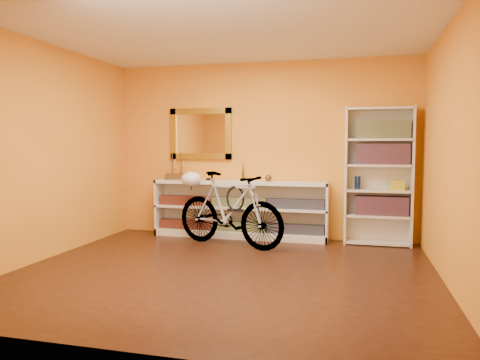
% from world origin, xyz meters
% --- Properties ---
extents(floor, '(4.50, 4.00, 0.01)m').
position_xyz_m(floor, '(0.00, 0.00, -0.01)').
color(floor, black).
rests_on(floor, ground).
extents(ceiling, '(4.50, 4.00, 0.01)m').
position_xyz_m(ceiling, '(0.00, 0.00, 2.60)').
color(ceiling, silver).
rests_on(ceiling, ground).
extents(back_wall, '(4.50, 0.01, 2.60)m').
position_xyz_m(back_wall, '(0.00, 2.00, 1.30)').
color(back_wall, orange).
rests_on(back_wall, ground).
extents(left_wall, '(0.01, 4.00, 2.60)m').
position_xyz_m(left_wall, '(-2.25, 0.00, 1.30)').
color(left_wall, orange).
rests_on(left_wall, ground).
extents(right_wall, '(0.01, 4.00, 2.60)m').
position_xyz_m(right_wall, '(2.25, 0.00, 1.30)').
color(right_wall, orange).
rests_on(right_wall, ground).
extents(gilt_mirror, '(0.98, 0.06, 0.78)m').
position_xyz_m(gilt_mirror, '(-0.95, 1.97, 1.55)').
color(gilt_mirror, olive).
rests_on(gilt_mirror, back_wall).
extents(wall_socket, '(0.09, 0.02, 0.09)m').
position_xyz_m(wall_socket, '(0.90, 1.99, 0.25)').
color(wall_socket, silver).
rests_on(wall_socket, back_wall).
extents(console_unit, '(2.60, 0.35, 0.85)m').
position_xyz_m(console_unit, '(-0.29, 1.81, 0.42)').
color(console_unit, silver).
rests_on(console_unit, floor).
extents(cd_row_lower, '(2.50, 0.13, 0.14)m').
position_xyz_m(cd_row_lower, '(-0.29, 1.79, 0.17)').
color(cd_row_lower, black).
rests_on(cd_row_lower, console_unit).
extents(cd_row_upper, '(2.50, 0.13, 0.14)m').
position_xyz_m(cd_row_upper, '(-0.29, 1.79, 0.54)').
color(cd_row_upper, navy).
rests_on(cd_row_upper, console_unit).
extents(model_ship, '(0.38, 0.24, 0.42)m').
position_xyz_m(model_ship, '(-1.29, 1.81, 1.06)').
color(model_ship, '#412612').
rests_on(model_ship, console_unit).
extents(toy_car, '(0.00, 0.00, 0.00)m').
position_xyz_m(toy_car, '(-0.76, 1.81, 0.85)').
color(toy_car, black).
rests_on(toy_car, console_unit).
extents(bronze_ornament, '(0.05, 0.05, 0.31)m').
position_xyz_m(bronze_ornament, '(-0.24, 1.81, 1.00)').
color(bronze_ornament, brown).
rests_on(bronze_ornament, console_unit).
extents(decorative_orb, '(0.10, 0.10, 0.10)m').
position_xyz_m(decorative_orb, '(0.14, 1.81, 0.90)').
color(decorative_orb, brown).
rests_on(decorative_orb, console_unit).
extents(bookcase, '(0.90, 0.30, 1.90)m').
position_xyz_m(bookcase, '(1.67, 1.84, 0.95)').
color(bookcase, silver).
rests_on(bookcase, floor).
extents(book_row_a, '(0.70, 0.22, 0.26)m').
position_xyz_m(book_row_a, '(1.72, 1.84, 0.55)').
color(book_row_a, maroon).
rests_on(book_row_a, bookcase).
extents(book_row_b, '(0.70, 0.22, 0.28)m').
position_xyz_m(book_row_b, '(1.72, 1.84, 1.25)').
color(book_row_b, maroon).
rests_on(book_row_b, bookcase).
extents(book_row_c, '(0.70, 0.22, 0.25)m').
position_xyz_m(book_row_c, '(1.72, 1.84, 1.59)').
color(book_row_c, '#1C5363').
rests_on(book_row_c, bookcase).
extents(travel_mug, '(0.08, 0.08, 0.18)m').
position_xyz_m(travel_mug, '(1.40, 1.82, 0.86)').
color(travel_mug, navy).
rests_on(travel_mug, bookcase).
extents(red_tin, '(0.19, 0.19, 0.20)m').
position_xyz_m(red_tin, '(1.47, 1.87, 1.56)').
color(red_tin, maroon).
rests_on(red_tin, bookcase).
extents(yellow_bag, '(0.18, 0.13, 0.14)m').
position_xyz_m(yellow_bag, '(1.92, 1.80, 0.83)').
color(yellow_bag, gold).
rests_on(yellow_bag, bookcase).
extents(bicycle, '(0.98, 1.78, 1.01)m').
position_xyz_m(bicycle, '(-0.29, 1.22, 0.51)').
color(bicycle, silver).
rests_on(bicycle, floor).
extents(helmet, '(0.28, 0.27, 0.21)m').
position_xyz_m(helmet, '(-0.91, 1.44, 0.89)').
color(helmet, white).
rests_on(helmet, bicycle).
extents(u_lock, '(0.25, 0.03, 0.25)m').
position_xyz_m(u_lock, '(-0.19, 1.19, 0.66)').
color(u_lock, black).
rests_on(u_lock, bicycle).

